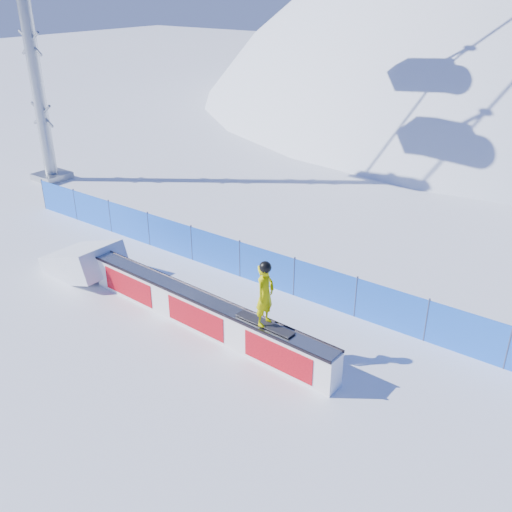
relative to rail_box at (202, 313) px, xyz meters
The scene contains 6 objects.
ground 1.62m from the rail_box, 90.64° to the right, with size 160.00×160.00×0.00m, color white.
snow_hill 44.48m from the rail_box, 90.02° to the left, with size 64.00×64.00×64.00m.
safety_fence 2.96m from the rail_box, 90.33° to the left, with size 22.05×0.05×1.30m.
rail_box is the anchor object (origin of this frame).
snow_ramp 5.20m from the rail_box, behind, with size 2.45×1.64×0.92m, color white, non-canonical shape.
snowboarder 2.48m from the rail_box, ahead, with size 1.62×0.57×1.68m.
Camera 1 is at (8.75, -8.01, 8.45)m, focal length 40.00 mm.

